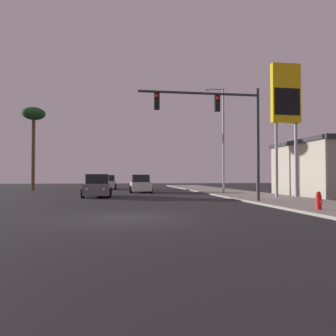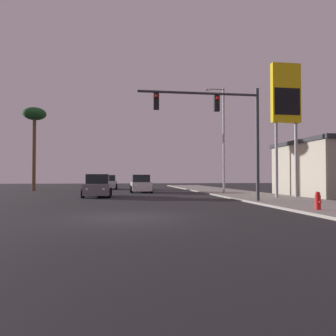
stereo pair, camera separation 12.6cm
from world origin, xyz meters
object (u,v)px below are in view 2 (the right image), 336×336
at_px(car_white, 141,184).
at_px(traffic_light_mast, 224,120).
at_px(street_lamp, 222,134).
at_px(palm_tree_mid, 34,118).
at_px(car_silver, 109,183).
at_px(car_grey, 98,187).
at_px(fire_hydrant, 318,201).
at_px(gas_station_sign, 286,101).

xyz_separation_m(car_white, traffic_light_mast, (3.97, -13.44, 3.95)).
bearing_deg(traffic_light_mast, street_lamp, 73.23).
bearing_deg(palm_tree_mid, car_silver, 26.23).
bearing_deg(street_lamp, traffic_light_mast, -106.77).
height_order(car_white, car_grey, same).
bearing_deg(traffic_light_mast, car_grey, 137.61).
distance_m(car_grey, palm_tree_mid, 15.15).
height_order(traffic_light_mast, fire_hydrant, traffic_light_mast).
distance_m(car_white, fire_hydrant, 19.69).
height_order(fire_hydrant, palm_tree_mid, palm_tree_mid).
bearing_deg(street_lamp, car_grey, -168.49).
relative_size(traffic_light_mast, fire_hydrant, 9.24).
height_order(car_silver, car_white, same).
distance_m(street_lamp, fire_hydrant, 14.93).
bearing_deg(street_lamp, car_silver, 127.91).
relative_size(car_silver, traffic_light_mast, 0.62).
relative_size(car_silver, palm_tree_mid, 0.49).
distance_m(fire_hydrant, palm_tree_mid, 29.98).
relative_size(car_grey, palm_tree_mid, 0.49).
height_order(car_silver, traffic_light_mast, traffic_light_mast).
bearing_deg(car_silver, car_white, 112.83).
bearing_deg(car_grey, fire_hydrant, 128.23).
distance_m(traffic_light_mast, palm_tree_mid, 23.74).
xyz_separation_m(car_silver, street_lamp, (10.07, -12.93, 4.36)).
relative_size(traffic_light_mast, palm_tree_mid, 0.80).
bearing_deg(traffic_light_mast, palm_tree_mid, 129.49).
relative_size(fire_hydrant, palm_tree_mid, 0.09).
bearing_deg(car_white, car_silver, -69.09).
bearing_deg(car_silver, traffic_light_mast, 109.66).
xyz_separation_m(street_lamp, gas_station_sign, (2.42, -6.40, 1.50)).
relative_size(traffic_light_mast, gas_station_sign, 0.78).
xyz_separation_m(car_white, street_lamp, (6.69, -4.44, 4.36)).
xyz_separation_m(car_grey, fire_hydrant, (9.95, -12.10, -0.27)).
distance_m(car_white, traffic_light_mast, 14.56).
bearing_deg(traffic_light_mast, fire_hydrant, -65.36).
distance_m(traffic_light_mast, street_lamp, 9.41).
bearing_deg(street_lamp, gas_station_sign, -69.28).
relative_size(car_white, car_grey, 1.00).
bearing_deg(car_white, street_lamp, 145.63).
relative_size(car_silver, gas_station_sign, 0.48).
relative_size(car_silver, street_lamp, 0.48).
relative_size(street_lamp, fire_hydrant, 11.84).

